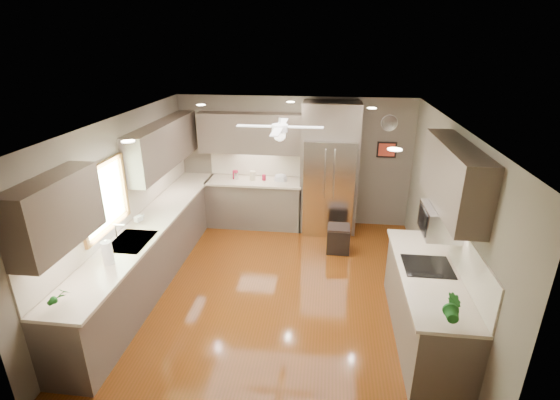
% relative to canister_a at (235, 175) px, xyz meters
% --- Properties ---
extents(floor, '(5.00, 5.00, 0.00)m').
position_rel_canister_a_xyz_m(floor, '(1.11, -2.24, -1.02)').
color(floor, '#542B0B').
rests_on(floor, ground).
extents(ceiling, '(5.00, 5.00, 0.00)m').
position_rel_canister_a_xyz_m(ceiling, '(1.11, -2.24, 1.48)').
color(ceiling, white).
rests_on(ceiling, ground).
extents(wall_back, '(4.50, 0.00, 4.50)m').
position_rel_canister_a_xyz_m(wall_back, '(1.11, 0.26, 0.23)').
color(wall_back, '#645C4C').
rests_on(wall_back, ground).
extents(wall_front, '(4.50, 0.00, 4.50)m').
position_rel_canister_a_xyz_m(wall_front, '(1.11, -4.74, 0.23)').
color(wall_front, '#645C4C').
rests_on(wall_front, ground).
extents(wall_left, '(0.00, 5.00, 5.00)m').
position_rel_canister_a_xyz_m(wall_left, '(-1.14, -2.24, 0.23)').
color(wall_left, '#645C4C').
rests_on(wall_left, ground).
extents(wall_right, '(0.00, 5.00, 5.00)m').
position_rel_canister_a_xyz_m(wall_right, '(3.36, -2.24, 0.23)').
color(wall_right, '#645C4C').
rests_on(wall_right, ground).
extents(canister_a, '(0.11, 0.11, 0.17)m').
position_rel_canister_a_xyz_m(canister_a, '(0.00, 0.00, 0.00)').
color(canister_a, maroon).
rests_on(canister_a, back_run).
extents(canister_b, '(0.11, 0.11, 0.13)m').
position_rel_canister_a_xyz_m(canister_b, '(0.02, -0.03, -0.01)').
color(canister_b, silver).
rests_on(canister_b, back_run).
extents(canister_c, '(0.12, 0.12, 0.18)m').
position_rel_canister_a_xyz_m(canister_c, '(0.35, -0.04, 0.01)').
color(canister_c, '#B8AC8A').
rests_on(canister_c, back_run).
extents(canister_d, '(0.08, 0.08, 0.11)m').
position_rel_canister_a_xyz_m(canister_d, '(0.57, -0.03, -0.02)').
color(canister_d, maroon).
rests_on(canister_d, back_run).
extents(soap_bottle, '(0.10, 0.10, 0.17)m').
position_rel_canister_a_xyz_m(soap_bottle, '(-0.95, -2.19, 0.01)').
color(soap_bottle, white).
rests_on(soap_bottle, left_run).
extents(potted_plant_left, '(0.15, 0.12, 0.27)m').
position_rel_canister_a_xyz_m(potted_plant_left, '(-0.85, -4.21, 0.05)').
color(potted_plant_left, '#19591B').
rests_on(potted_plant_left, left_run).
extents(potted_plant_right, '(0.21, 0.17, 0.35)m').
position_rel_canister_a_xyz_m(potted_plant_right, '(3.02, -3.99, 0.09)').
color(potted_plant_right, '#19591B').
rests_on(potted_plant_right, right_run).
extents(bowl, '(0.25, 0.25, 0.06)m').
position_rel_canister_a_xyz_m(bowl, '(0.89, -0.06, -0.05)').
color(bowl, '#B8AC8A').
rests_on(bowl, back_run).
extents(left_run, '(0.65, 4.70, 1.45)m').
position_rel_canister_a_xyz_m(left_run, '(-0.84, -2.09, -0.54)').
color(left_run, '#4A4036').
rests_on(left_run, ground).
extents(back_run, '(1.85, 0.65, 1.45)m').
position_rel_canister_a_xyz_m(back_run, '(0.39, -0.04, -0.54)').
color(back_run, '#4A4036').
rests_on(back_run, ground).
extents(uppers, '(4.50, 4.70, 0.95)m').
position_rel_canister_a_xyz_m(uppers, '(0.37, -1.53, 0.85)').
color(uppers, '#4A4036').
rests_on(uppers, wall_left).
extents(window, '(0.05, 1.12, 0.92)m').
position_rel_canister_a_xyz_m(window, '(-1.11, -2.74, 0.53)').
color(window, '#BFF2B2').
rests_on(window, wall_left).
extents(sink, '(0.50, 0.70, 0.32)m').
position_rel_canister_a_xyz_m(sink, '(-0.82, -2.74, -0.11)').
color(sink, silver).
rests_on(sink, left_run).
extents(refrigerator, '(1.06, 0.75, 2.45)m').
position_rel_canister_a_xyz_m(refrigerator, '(1.81, -0.08, 0.17)').
color(refrigerator, silver).
rests_on(refrigerator, ground).
extents(right_run, '(0.70, 2.20, 1.45)m').
position_rel_canister_a_xyz_m(right_run, '(3.04, -3.04, -0.54)').
color(right_run, '#4A4036').
rests_on(right_run, ground).
extents(microwave, '(0.43, 0.55, 0.34)m').
position_rel_canister_a_xyz_m(microwave, '(3.14, -2.79, 0.46)').
color(microwave, silver).
rests_on(microwave, wall_right).
extents(ceiling_fan, '(1.18, 1.18, 0.32)m').
position_rel_canister_a_xyz_m(ceiling_fan, '(1.11, -1.94, 1.31)').
color(ceiling_fan, white).
rests_on(ceiling_fan, ceiling).
extents(recessed_lights, '(2.84, 3.14, 0.01)m').
position_rel_canister_a_xyz_m(recessed_lights, '(1.07, -1.84, 1.47)').
color(recessed_lights, white).
rests_on(recessed_lights, ceiling).
extents(wall_clock, '(0.30, 0.03, 0.30)m').
position_rel_canister_a_xyz_m(wall_clock, '(2.86, 0.24, 1.03)').
color(wall_clock, white).
rests_on(wall_clock, wall_back).
extents(framed_print, '(0.36, 0.03, 0.30)m').
position_rel_canister_a_xyz_m(framed_print, '(2.86, 0.24, 0.53)').
color(framed_print, black).
rests_on(framed_print, wall_back).
extents(stool, '(0.39, 0.39, 0.47)m').
position_rel_canister_a_xyz_m(stool, '(2.02, -0.95, -0.78)').
color(stool, black).
rests_on(stool, ground).
extents(paper_towel, '(0.13, 0.13, 0.32)m').
position_rel_canister_a_xyz_m(paper_towel, '(-0.81, -3.33, 0.06)').
color(paper_towel, white).
rests_on(paper_towel, left_run).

